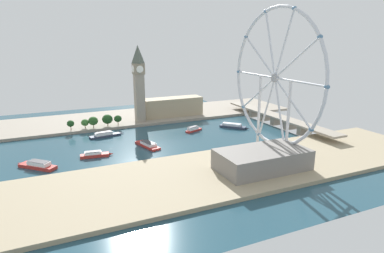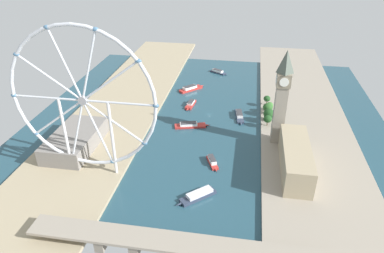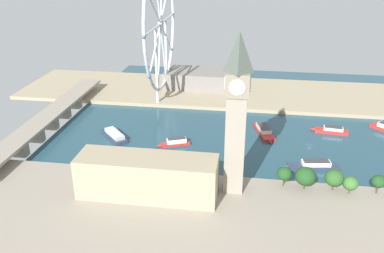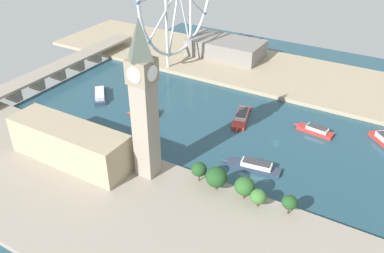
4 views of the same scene
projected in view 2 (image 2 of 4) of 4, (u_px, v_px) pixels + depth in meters
ground_plane at (209, 114)px, 391.99m from camera, size 372.76×372.76×0.00m
riverbank_left at (304, 120)px, 376.79m from camera, size 90.00×520.00×3.00m
riverbank_right at (121, 106)px, 405.73m from camera, size 90.00×520.00×3.00m
clock_tower at (282, 96)px, 315.34m from camera, size 13.08×13.08×88.21m
parliament_block at (295, 158)px, 290.86m from camera, size 22.00×75.46×22.78m
tree_row_embankment at (268, 110)px, 377.24m from camera, size 11.91×58.69×13.26m
ferris_wheel at (83, 101)px, 264.96m from camera, size 117.33×3.20×121.80m
riverside_hall at (75, 140)px, 323.47m from camera, size 37.08×68.39×15.14m
river_bridge at (171, 244)px, 220.18m from camera, size 184.76×17.19×10.81m
tour_boat_0 at (218, 72)px, 503.53m from camera, size 26.13×18.58×4.96m
tour_boat_1 at (190, 125)px, 366.07m from camera, size 37.53×16.63×5.00m
tour_boat_2 at (239, 115)px, 384.98m from camera, size 11.78×37.21×5.42m
tour_boat_3 at (191, 88)px, 449.84m from camera, size 29.84×30.31×5.96m
tour_boat_4 at (212, 161)px, 308.39m from camera, size 12.93×23.70×5.56m
tour_boat_5 at (191, 104)px, 409.90m from camera, size 9.93×28.33×5.21m
tour_boat_6 at (198, 195)px, 269.06m from camera, size 29.17×26.95×5.20m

